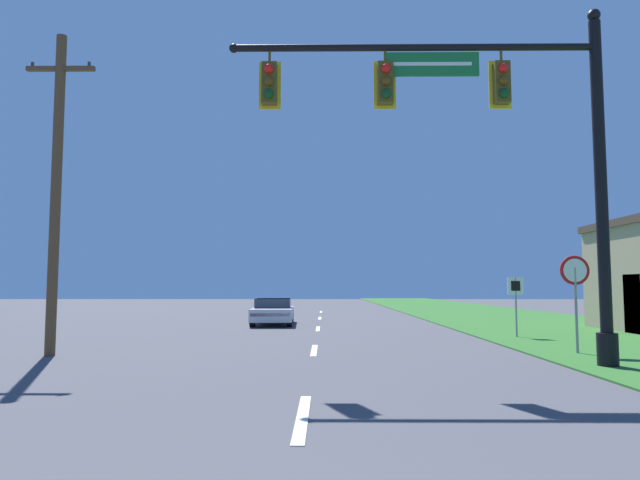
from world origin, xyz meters
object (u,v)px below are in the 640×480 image
Objects in this scene: route_sign_post at (516,293)px; car_ahead at (273,311)px; utility_pole_near at (56,186)px; stop_sign at (575,282)px; signal_mast at (499,141)px.

car_ahead is at bearing 142.87° from route_sign_post.
utility_pole_near reaches higher than route_sign_post.
signal_mast is at bearing -137.49° from stop_sign.
route_sign_post is (0.06, 4.83, -0.34)m from stop_sign.
stop_sign is at bearing -52.52° from car_ahead.
utility_pole_near is at bearing -178.35° from stop_sign.
car_ahead is 11.29m from route_sign_post.
stop_sign is at bearing -90.66° from route_sign_post.
utility_pole_near is (-4.55, -12.02, 3.73)m from car_ahead.
utility_pole_near is at bearing -158.88° from route_sign_post.
car_ahead is 13.38m from utility_pole_near.
route_sign_post is (8.97, -6.79, 0.92)m from car_ahead.
utility_pole_near reaches higher than signal_mast.
stop_sign is (8.92, -11.63, 1.26)m from car_ahead.
signal_mast is 8.45m from route_sign_post.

